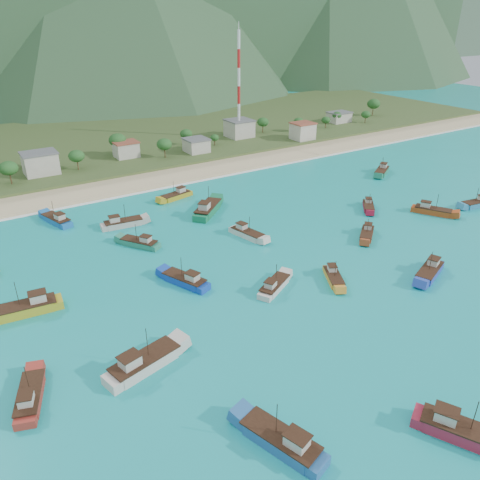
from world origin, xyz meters
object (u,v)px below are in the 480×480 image
boat_6 (247,234)px  boat_7 (144,364)px  boat_10 (461,432)px  boat_23 (477,204)px  radio_tower (239,86)px  boat_15 (333,278)px  boat_22 (176,196)px  boat_8 (274,287)px  boat_14 (208,210)px  boat_13 (123,224)px  boat_27 (27,309)px  boat_11 (30,398)px  boat_3 (282,442)px  boat_19 (140,243)px  boat_16 (430,272)px  boat_1 (367,234)px  boat_24 (382,172)px  boat_2 (57,220)px  boat_12 (185,281)px  boat_18 (432,211)px  boat_21 (368,207)px

boat_6 → boat_7: (-41.10, -32.28, 0.29)m
boat_10 → boat_23: size_ratio=1.15×
radio_tower → boat_15: radio_tower is taller
boat_7 → boat_22: size_ratio=1.24×
boat_8 → boat_14: bearing=141.1°
boat_13 → boat_27: boat_27 is taller
boat_6 → boat_8: size_ratio=1.06×
boat_11 → boat_10: bearing=-20.2°
boat_3 → boat_19: (6.41, 65.93, -0.23)m
boat_14 → boat_19: size_ratio=1.28×
boat_14 → boat_19: bearing=-110.6°
boat_8 → boat_23: size_ratio=0.93×
radio_tower → boat_15: 123.81m
boat_23 → boat_15: bearing=106.5°
boat_11 → boat_23: 127.10m
radio_tower → boat_16: radio_tower is taller
boat_14 → boat_1: bearing=-4.5°
boat_24 → boat_2: bearing=49.7°
boat_11 → boat_3: bearing=-26.5°
boat_11 → boat_12: 38.41m
boat_15 → boat_18: size_ratio=0.83×
boat_3 → boat_18: size_ratio=1.16×
boat_15 → boat_19: boat_19 is taller
boat_18 → boat_22: boat_18 is taller
radio_tower → boat_24: bearing=-75.2°
boat_18 → boat_21: 17.63m
boat_7 → boat_12: 26.35m
radio_tower → boat_13: 99.67m
boat_16 → boat_27: 83.23m
radio_tower → boat_11: 159.33m
boat_12 → boat_8: bearing=-61.6°
radio_tower → boat_2: size_ratio=3.79×
boat_19 → boat_24: boat_24 is taller
boat_6 → boat_24: (68.68, 17.31, 0.08)m
boat_24 → boat_1: bearing=97.4°
boat_8 → boat_13: 49.90m
boat_7 → boat_11: boat_7 is taller
boat_10 → radio_tower: bearing=-139.3°
boat_8 → boat_24: boat_24 is taller
boat_12 → boat_13: 35.65m
boat_10 → boat_15: boat_10 is taller
boat_16 → boat_22: size_ratio=1.05×
boat_12 → boat_13: (-0.84, 35.64, 0.00)m
boat_3 → boat_12: 44.55m
boat_21 → boat_2: bearing=15.9°
boat_10 → boat_16: (32.95, 30.22, -0.12)m
boat_11 → boat_21: size_ratio=1.29×
boat_7 → boat_19: 44.85m
boat_8 → boat_24: (77.89, 41.55, 0.12)m
boat_15 → boat_3: bearing=66.9°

